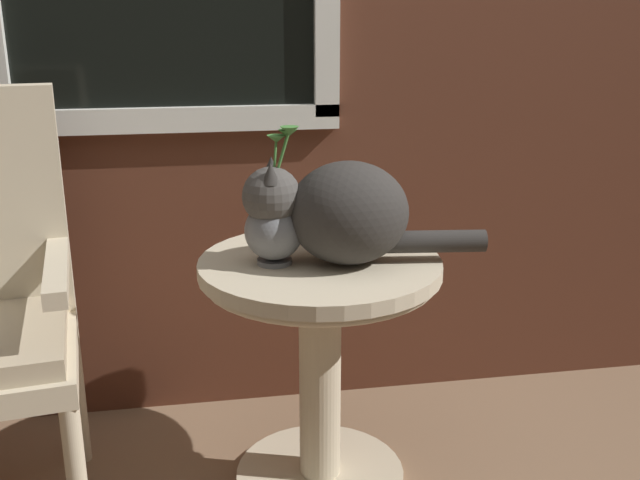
% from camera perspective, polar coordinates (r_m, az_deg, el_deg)
% --- Properties ---
extents(wicker_side_table, '(0.60, 0.60, 0.63)m').
position_cam_1_polar(wicker_side_table, '(1.86, 0.00, -7.12)').
color(wicker_side_table, beige).
rests_on(wicker_side_table, ground_plane).
extents(cat, '(0.58, 0.28, 0.25)m').
position_cam_1_polar(cat, '(1.74, 1.66, 2.22)').
color(cat, '#33302D').
rests_on(cat, wicker_side_table).
extents(pewter_vase_with_ivy, '(0.14, 0.14, 0.33)m').
position_cam_1_polar(pewter_vase_with_ivy, '(1.74, -3.57, 1.31)').
color(pewter_vase_with_ivy, slate).
rests_on(pewter_vase_with_ivy, wicker_side_table).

